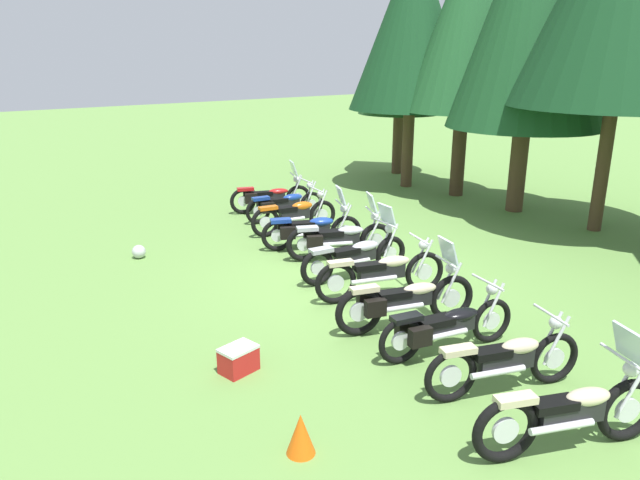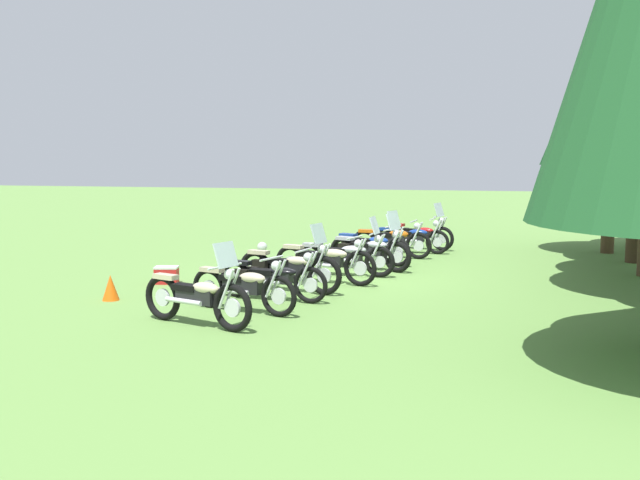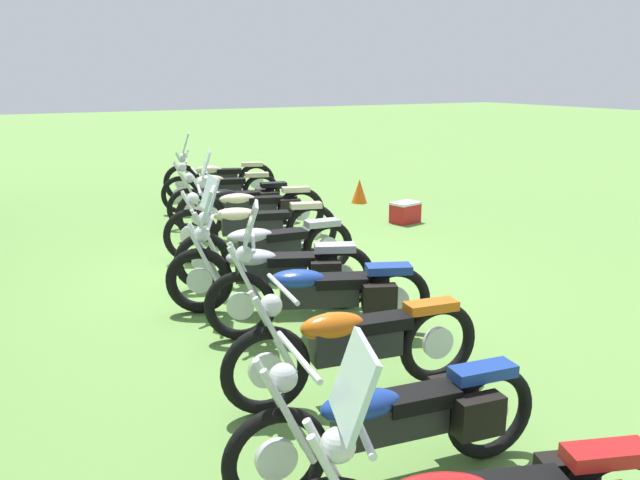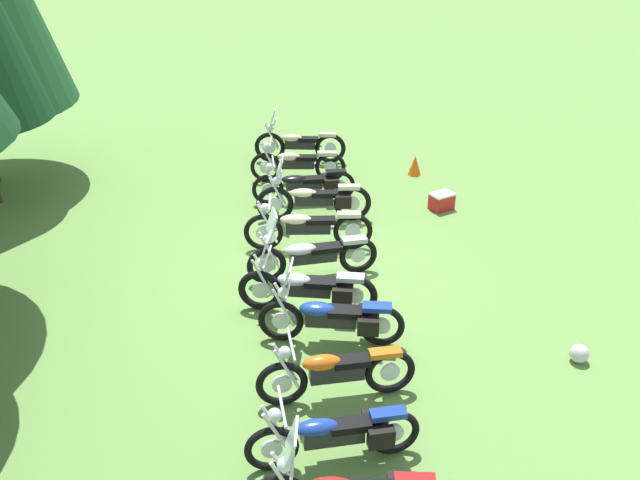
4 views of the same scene
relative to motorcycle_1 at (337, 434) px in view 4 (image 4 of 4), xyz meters
The scene contains 14 objects.
ground_plane 4.44m from the motorcycle_1, 13.48° to the right, with size 80.00×80.00×0.00m, color #608C42.
motorcycle_1 is the anchor object (origin of this frame).
motorcycle_2 1.13m from the motorcycle_1, 17.25° to the right, with size 0.70×2.19×1.01m.
motorcycle_3 2.40m from the motorcycle_1, 17.08° to the right, with size 1.09×2.10×1.36m.
motorcycle_4 3.25m from the motorcycle_1, 10.58° to the right, with size 1.13×2.14×1.37m.
motorcycle_5 4.33m from the motorcycle_1, 12.63° to the right, with size 0.74×2.35×1.36m.
motorcycle_6 5.38m from the motorcycle_1, 12.64° to the right, with size 0.92×2.38×1.03m.
motorcycle_7 6.60m from the motorcycle_1, 14.77° to the right, with size 0.89×2.31×1.40m.
motorcycle_8 7.52m from the motorcycle_1, 13.60° to the right, with size 0.83×2.23×1.00m.
motorcycle_9 8.68m from the motorcycle_1, 12.58° to the right, with size 0.88×2.14×1.01m.
motorcycle_10 9.89m from the motorcycle_1, 13.21° to the right, with size 1.03×2.16×1.39m.
picnic_cooler 7.55m from the motorcycle_1, 35.99° to the right, with size 0.45×0.55×0.37m.
traffic_cone 9.29m from the motorcycle_1, 30.23° to the right, with size 0.32×0.32×0.48m, color #EA590F.
dropped_helmet 4.10m from the motorcycle_1, 79.28° to the right, with size 0.28×0.28×0.28m, color silver.
Camera 4 is at (-10.07, 3.06, 6.34)m, focal length 38.35 mm.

